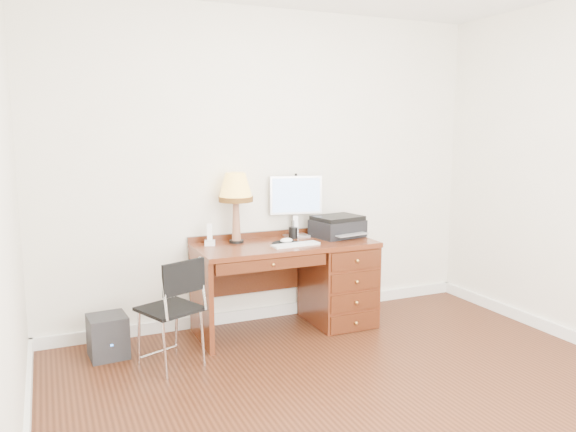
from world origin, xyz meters
name	(u,v)px	position (x,y,z in m)	size (l,w,h in m)	color
ground	(373,401)	(0.00, 0.00, 0.00)	(4.00, 4.00, 0.00)	#34180C
room_shell	(327,356)	(0.00, 0.63, 0.05)	(4.00, 4.00, 4.00)	white
desk	(319,278)	(0.32, 1.40, 0.41)	(1.50, 0.67, 0.75)	#5B2613
monitor	(295,198)	(0.20, 1.64, 1.09)	(0.46, 0.18, 0.53)	silver
keyboard	(296,245)	(0.03, 1.26, 0.76)	(0.40, 0.12, 0.02)	white
mouse_pad	(286,242)	(-0.01, 1.36, 0.76)	(0.24, 0.24, 0.05)	black
printer	(338,226)	(0.53, 1.47, 0.84)	(0.47, 0.39, 0.18)	black
leg_lamp	(236,192)	(-0.37, 1.57, 1.18)	(0.29, 0.29, 0.58)	black
phone	(210,239)	(-0.60, 1.56, 0.80)	(0.10, 0.10, 0.18)	white
pen_cup	(293,233)	(0.14, 1.55, 0.80)	(0.08, 0.08, 0.10)	black
chair	(171,303)	(-1.05, 0.98, 0.49)	(0.49, 0.50, 0.80)	black
equipment_box	(108,336)	(-1.45, 1.39, 0.16)	(0.27, 0.27, 0.32)	black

